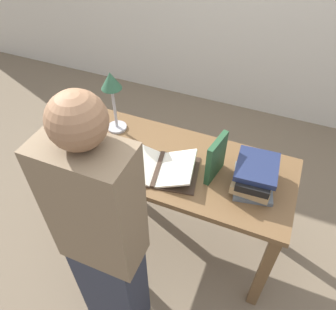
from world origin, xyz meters
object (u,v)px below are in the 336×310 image
object	(u,v)px
book_stack_tall	(255,175)
reading_lamp	(112,88)
coffee_mug	(125,153)
open_book	(158,167)
person_reader	(105,246)
book_standing_upright	(216,158)

from	to	relation	value
book_stack_tall	reading_lamp	size ratio (longest dim) A/B	0.76
book_stack_tall	coffee_mug	world-z (taller)	book_stack_tall
open_book	coffee_mug	xyz separation A→B (m)	(-0.21, 0.01, 0.02)
coffee_mug	person_reader	bearing A→B (deg)	-71.59
book_stack_tall	reading_lamp	xyz separation A→B (m)	(-0.92, 0.15, 0.22)
open_book	book_standing_upright	world-z (taller)	book_standing_upright
open_book	reading_lamp	xyz separation A→B (m)	(-0.40, 0.24, 0.28)
reading_lamp	open_book	bearing A→B (deg)	-31.61
book_standing_upright	reading_lamp	size ratio (longest dim) A/B	0.62
open_book	person_reader	bearing A→B (deg)	-103.10
book_stack_tall	reading_lamp	bearing A→B (deg)	171.00
reading_lamp	coffee_mug	distance (m)	0.39
open_book	reading_lamp	world-z (taller)	reading_lamp
reading_lamp	coffee_mug	xyz separation A→B (m)	(0.19, -0.23, -0.25)
reading_lamp	coffee_mug	world-z (taller)	reading_lamp
book_stack_tall	reading_lamp	distance (m)	0.96
book_stack_tall	open_book	bearing A→B (deg)	-169.29
coffee_mug	book_stack_tall	bearing A→B (deg)	6.84
book_standing_upright	coffee_mug	size ratio (longest dim) A/B	2.35
book_standing_upright	reading_lamp	world-z (taller)	reading_lamp
book_stack_tall	person_reader	size ratio (longest dim) A/B	0.19
open_book	person_reader	size ratio (longest dim) A/B	0.31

